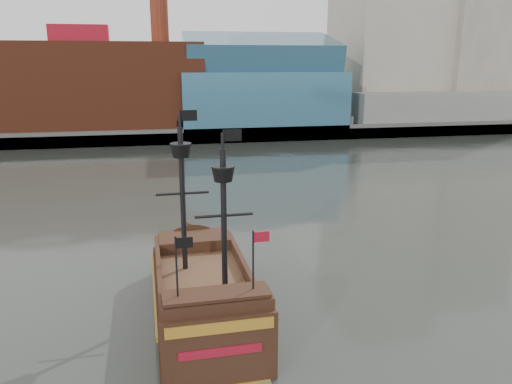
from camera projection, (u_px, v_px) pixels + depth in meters
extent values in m
plane|color=#292C27|center=(341.00, 321.00, 27.62)|extent=(400.00, 400.00, 0.00)
cube|color=slate|center=(198.00, 119.00, 114.59)|extent=(220.00, 60.00, 2.00)
cube|color=#4C4C49|center=(213.00, 136.00, 86.54)|extent=(220.00, 1.00, 2.60)
cube|color=maroon|center=(83.00, 86.00, 89.29)|extent=(42.00, 18.00, 15.00)
cube|color=#2D5E7A|center=(260.00, 99.00, 94.09)|extent=(30.00, 16.00, 10.00)
cube|color=#A69C89|center=(390.00, 6.00, 104.65)|extent=(20.00, 22.00, 46.00)
cube|color=#9E9284|center=(477.00, 26.00, 105.29)|extent=(18.00, 18.00, 38.00)
cube|color=#A69C89|center=(398.00, 1.00, 121.89)|extent=(24.00, 20.00, 52.00)
cube|color=slate|center=(453.00, 108.00, 98.00)|extent=(40.00, 6.00, 6.00)
cube|color=#2D5E7A|center=(260.00, 55.00, 92.05)|extent=(28.00, 14.94, 8.78)
cube|color=black|center=(204.00, 306.00, 27.99)|extent=(5.49, 12.67, 2.72)
cube|color=#48321A|center=(203.00, 281.00, 27.61)|extent=(4.94, 11.40, 0.31)
cube|color=black|center=(194.00, 243.00, 32.26)|extent=(4.50, 2.60, 1.05)
cube|color=black|center=(217.00, 315.00, 22.27)|extent=(5.01, 1.78, 1.88)
cube|color=black|center=(220.00, 361.00, 21.79)|extent=(5.13, 0.37, 4.19)
cube|color=#A4731F|center=(220.00, 328.00, 21.22)|extent=(4.71, 0.18, 0.52)
cube|color=maroon|center=(221.00, 352.00, 21.51)|extent=(3.67, 0.16, 0.42)
cylinder|color=black|center=(183.00, 200.00, 27.83)|extent=(0.30, 0.30, 8.17)
cylinder|color=black|center=(224.00, 223.00, 25.02)|extent=(0.30, 0.30, 7.54)
cone|color=black|center=(181.00, 150.00, 27.11)|extent=(1.18, 1.18, 0.73)
cone|color=black|center=(223.00, 174.00, 24.38)|extent=(1.18, 1.18, 0.73)
cube|color=black|center=(188.00, 115.00, 26.73)|extent=(0.94, 0.05, 0.58)
cube|color=black|center=(232.00, 135.00, 24.00)|extent=(0.94, 0.05, 0.58)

